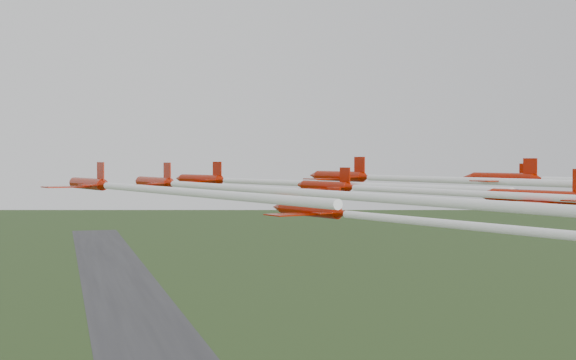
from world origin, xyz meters
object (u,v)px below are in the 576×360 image
object	(u,v)px
jet_row3_mid	(436,192)
jet_row4_left	(469,226)
jet_row2_left	(220,187)
jet_row3_left	(126,187)
jet_row2_right	(433,179)
jet_lead	(256,181)

from	to	relation	value
jet_row3_mid	jet_row4_left	distance (m)	19.58
jet_row2_left	jet_row4_left	size ratio (longest dim) A/B	1.03
jet_row2_left	jet_row3_left	world-z (taller)	jet_row3_left
jet_row2_left	jet_row3_mid	distance (m)	19.42
jet_row3_left	jet_row4_left	xyz separation A→B (m)	(19.63, -17.19, -2.02)
jet_row2_right	jet_row4_left	size ratio (longest dim) A/B	1.06
jet_row3_left	jet_row4_left	world-z (taller)	jet_row3_left
jet_lead	jet_row4_left	size ratio (longest dim) A/B	0.85
jet_row3_mid	jet_row2_right	bearing A→B (deg)	48.72
jet_row2_right	jet_row3_mid	distance (m)	13.83
jet_row2_right	jet_row3_left	distance (m)	35.08
jet_lead	jet_row4_left	distance (m)	47.32
jet_row2_right	jet_row4_left	xyz separation A→B (m)	(-12.70, -30.81, -2.07)
jet_lead	jet_row2_right	distance (m)	22.19
jet_lead	jet_row2_left	bearing A→B (deg)	-133.77
jet_row4_left	jet_row2_left	bearing A→B (deg)	93.69
jet_row3_mid	jet_row3_left	bearing A→B (deg)	166.37
jet_row2_left	jet_row4_left	world-z (taller)	jet_row2_left
jet_row2_left	jet_row3_mid	world-z (taller)	jet_row2_left
jet_lead	jet_row4_left	xyz separation A→B (m)	(2.19, -47.24, -1.53)
jet_lead	jet_row3_mid	world-z (taller)	jet_lead
jet_lead	jet_row2_left	distance (m)	21.43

